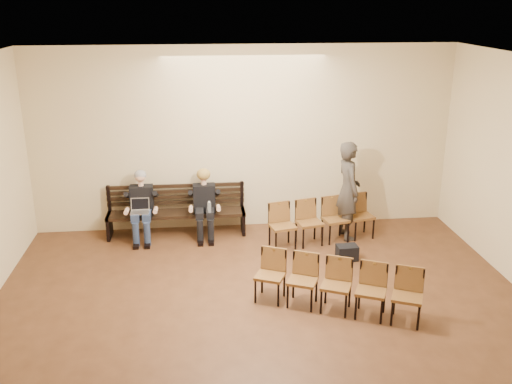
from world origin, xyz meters
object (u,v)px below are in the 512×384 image
at_px(bag, 347,253).
at_px(seated_woman, 205,206).
at_px(laptop, 140,213).
at_px(chair_row_back, 336,286).
at_px(bench, 177,223).
at_px(passerby, 348,183).
at_px(water_bottle, 209,213).
at_px(seated_man, 142,207).
at_px(chair_row_front, 323,221).

bearing_deg(bag, seated_woman, 151.33).
distance_m(laptop, chair_row_back, 4.07).
bearing_deg(seated_woman, chair_row_back, -58.44).
bearing_deg(bench, chair_row_back, -52.63).
bearing_deg(chair_row_back, bench, 151.93).
distance_m(passerby, chair_row_back, 2.83).
bearing_deg(bench, water_bottle, -34.01).
xyz_separation_m(seated_woman, passerby, (2.64, -0.33, 0.47)).
distance_m(seated_man, laptop, 0.20).
bearing_deg(seated_woman, passerby, -7.11).
distance_m(seated_woman, laptop, 1.19).
xyz_separation_m(bench, chair_row_front, (2.67, -0.65, 0.19)).
height_order(water_bottle, passerby, passerby).
bearing_deg(seated_woman, bench, 167.29).
bearing_deg(laptop, bag, -12.03).
bearing_deg(passerby, laptop, 82.90).
xyz_separation_m(seated_woman, chair_row_back, (1.81, -2.95, -0.20)).
bearing_deg(laptop, seated_man, 89.15).
relative_size(water_bottle, bag, 0.62).
relative_size(bench, seated_man, 2.08).
bearing_deg(passerby, bench, 76.87).
bearing_deg(passerby, seated_man, 79.98).
distance_m(bag, passerby, 1.38).
height_order(water_bottle, chair_row_front, chair_row_front).
bearing_deg(seated_woman, seated_man, 180.00).
relative_size(seated_woman, bag, 3.34).
relative_size(water_bottle, chair_row_front, 0.11).
xyz_separation_m(bench, chair_row_back, (2.34, -3.07, 0.16)).
height_order(seated_woman, chair_row_front, seated_woman).
height_order(bench, passerby, passerby).
bearing_deg(seated_woman, chair_row_front, -13.92).
height_order(seated_man, chair_row_back, seated_man).
relative_size(seated_woman, chair_row_front, 0.59).
bearing_deg(bench, laptop, -154.08).
bearing_deg(bag, chair_row_front, 108.76).
bearing_deg(seated_woman, laptop, -170.65).
height_order(bag, chair_row_front, chair_row_front).
xyz_separation_m(laptop, chair_row_back, (2.99, -2.75, -0.18)).
distance_m(laptop, water_bottle, 1.26).
distance_m(bench, bag, 3.27).
distance_m(seated_man, chair_row_front, 3.35).
xyz_separation_m(seated_man, chair_row_back, (2.97, -2.95, -0.24)).
height_order(seated_woman, water_bottle, seated_woman).
relative_size(laptop, passerby, 0.16).
distance_m(bench, water_bottle, 0.81).
distance_m(laptop, passerby, 3.85).
bearing_deg(passerby, seated_woman, 77.82).
xyz_separation_m(bench, passerby, (3.17, -0.45, 0.84)).
distance_m(passerby, chair_row_front, 0.85).
height_order(bag, chair_row_back, chair_row_back).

